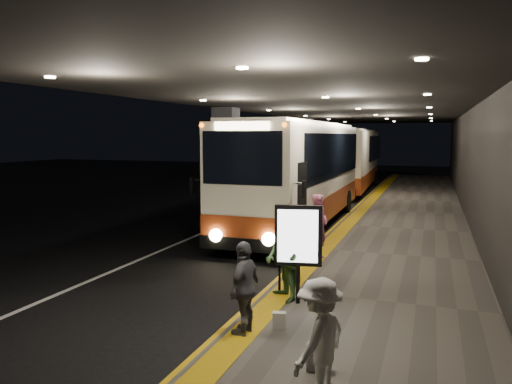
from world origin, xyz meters
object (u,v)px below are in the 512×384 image
Objects in this scene: bag_polka at (318,357)px; info_sign at (298,238)px; coach_main at (299,178)px; passenger_waiting_green at (284,257)px; passenger_waiting_white at (320,340)px; stanchion_post at (280,265)px; bag_plain at (279,320)px; coach_second at (351,162)px; passenger_boarding at (319,227)px; passenger_waiting_grey at (245,288)px.

bag_polka is 0.20× the size of info_sign.
coach_main is 8.96m from passenger_waiting_green.
passenger_waiting_white is 4.37m from stanchion_post.
coach_main is 10.93× the size of stanchion_post.
stanchion_post reaches higher than bag_plain.
coach_main is at bearing -91.54° from coach_second.
passenger_boarding is at bearing 86.04° from stanchion_post.
info_sign is at bearing 110.56° from bag_polka.
coach_second is 25.30m from passenger_waiting_white.
bag_plain is at bearing -73.36° from stanchion_post.
bag_plain is at bearing -100.59° from info_sign.
passenger_waiting_green is 1.63m from bag_plain.
stanchion_post is at bearing -78.61° from coach_main.
passenger_waiting_green is 0.69m from stanchion_post.
coach_second is at bearing -170.15° from passenger_waiting_grey.
coach_second is (-0.10, 12.86, -0.06)m from coach_main.
passenger_waiting_grey is 1.40× the size of stanchion_post.
passenger_boarding is at bearing -70.49° from coach_main.
passenger_waiting_white is (3.43, -12.17, -0.88)m from coach_main.
info_sign is at bearing -48.80° from stanchion_post.
stanchion_post is (-0.59, 1.97, 0.42)m from bag_plain.
bag_plain is at bearing -77.65° from coach_main.
bag_plain is 2.09m from stanchion_post.
passenger_waiting_green is 0.91× the size of info_sign.
stanchion_post is (1.71, -8.16, -1.10)m from coach_main.
passenger_waiting_white is (1.46, -3.46, -0.11)m from passenger_waiting_green.
passenger_waiting_grey is at bearing -167.09° from passenger_boarding.
coach_second is 21.80m from info_sign.
passenger_boarding is 6.28× the size of bag_plain.
passenger_waiting_white is at bearing -83.97° from coach_second.
bag_plain is at bearing -26.10° from passenger_waiting_green.
passenger_boarding reaches higher than passenger_waiting_grey.
passenger_waiting_white reaches higher than bag_polka.
passenger_waiting_green is (1.97, -8.71, -0.78)m from coach_main.
coach_second is at bearing 146.47° from passenger_waiting_green.
bag_polka is 3.62m from stanchion_post.
coach_second reaches higher than passenger_waiting_green.
passenger_waiting_green is at bearing -64.39° from stanchion_post.
passenger_waiting_grey is (-0.14, -1.82, -0.10)m from passenger_waiting_green.
passenger_waiting_grey is 0.89m from bag_plain.
passenger_boarding is 5.27m from passenger_waiting_grey.
coach_second reaches higher than stanchion_post.
info_sign is at bearing -75.97° from coach_main.
bag_plain is (0.33, -1.42, -0.74)m from passenger_waiting_green.
passenger_boarding is at bearing 84.15° from info_sign.
passenger_boarding is 1.56× the size of stanchion_post.
coach_main is at bearing -165.03° from passenger_waiting_grey.
stanchion_post is at bearing 106.64° from bag_plain.
passenger_waiting_green is at bearing -139.64° from passenger_waiting_white.
bag_polka reaches higher than bag_plain.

